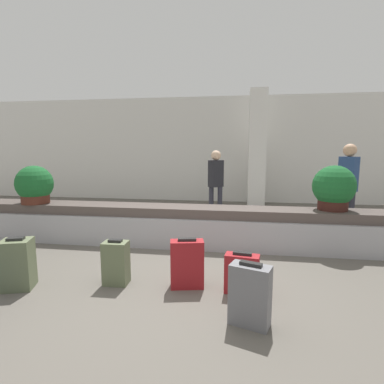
{
  "coord_description": "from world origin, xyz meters",
  "views": [
    {
      "loc": [
        0.74,
        -3.3,
        1.62
      ],
      "look_at": [
        0.0,
        1.6,
        0.91
      ],
      "focal_mm": 28.0,
      "sensor_mm": 36.0,
      "label": 1
    }
  ],
  "objects": [
    {
      "name": "suitcase_1",
      "position": [
        0.88,
        -0.67,
        0.29
      ],
      "size": [
        0.41,
        0.29,
        0.6
      ],
      "rotation": [
        0.0,
        0.0,
        -0.34
      ],
      "color": "slate",
      "rests_on": "ground_plane"
    },
    {
      "name": "carousel",
      "position": [
        0.0,
        1.6,
        0.31
      ],
      "size": [
        8.42,
        0.7,
        0.66
      ],
      "color": "#9E9EA3",
      "rests_on": "ground_plane"
    },
    {
      "name": "back_wall",
      "position": [
        0.0,
        6.03,
        1.6
      ],
      "size": [
        18.0,
        0.06,
        3.2
      ],
      "color": "silver",
      "rests_on": "ground_plane"
    },
    {
      "name": "suitcase_5",
      "position": [
        0.18,
        0.0,
        0.29
      ],
      "size": [
        0.41,
        0.25,
        0.59
      ],
      "rotation": [
        0.0,
        0.0,
        0.2
      ],
      "color": "maroon",
      "rests_on": "ground_plane"
    },
    {
      "name": "traveler_0",
      "position": [
        2.83,
        2.73,
        1.03
      ],
      "size": [
        0.35,
        0.36,
        1.72
      ],
      "rotation": [
        0.0,
        0.0,
        -0.85
      ],
      "color": "#282833",
      "rests_on": "ground_plane"
    },
    {
      "name": "suitcase_3",
      "position": [
        -1.76,
        -0.32,
        0.29
      ],
      "size": [
        0.39,
        0.36,
        0.61
      ],
      "rotation": [
        0.0,
        0.0,
        0.31
      ],
      "color": "#5B6647",
      "rests_on": "ground_plane"
    },
    {
      "name": "traveler_1",
      "position": [
        0.26,
        3.5,
        0.94
      ],
      "size": [
        0.36,
        0.35,
        1.59
      ],
      "rotation": [
        0.0,
        0.0,
        -2.4
      ],
      "color": "#282833",
      "rests_on": "ground_plane"
    },
    {
      "name": "suitcase_2",
      "position": [
        -0.68,
        -0.04,
        0.26
      ],
      "size": [
        0.3,
        0.22,
        0.55
      ],
      "rotation": [
        0.0,
        0.0,
        0.02
      ],
      "color": "#5B6647",
      "rests_on": "ground_plane"
    },
    {
      "name": "ground_plane",
      "position": [
        0.0,
        0.0,
        0.0
      ],
      "size": [
        18.0,
        18.0,
        0.0
      ],
      "primitive_type": "plane",
      "color": "#59544C"
    },
    {
      "name": "potted_plant_1",
      "position": [
        -2.83,
        1.51,
        0.98
      ],
      "size": [
        0.64,
        0.64,
        0.68
      ],
      "color": "#4C2319",
      "rests_on": "carousel"
    },
    {
      "name": "suitcase_4",
      "position": [
        0.82,
        -0.05,
        0.23
      ],
      "size": [
        0.4,
        0.22,
        0.48
      ],
      "rotation": [
        0.0,
        0.0,
        -0.14
      ],
      "color": "maroon",
      "rests_on": "ground_plane"
    },
    {
      "name": "potted_plant_0",
      "position": [
        2.26,
        1.67,
        1.0
      ],
      "size": [
        0.65,
        0.65,
        0.71
      ],
      "color": "#381914",
      "rests_on": "carousel"
    },
    {
      "name": "pillar",
      "position": [
        1.27,
        5.06,
        1.6
      ],
      "size": [
        0.46,
        0.46,
        3.2
      ],
      "color": "silver",
      "rests_on": "ground_plane"
    }
  ]
}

